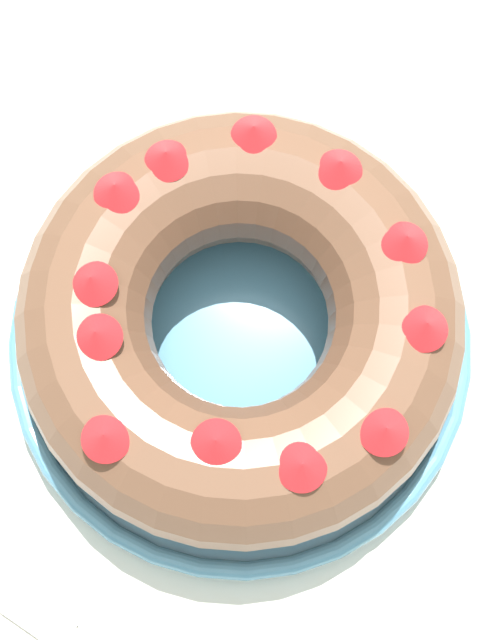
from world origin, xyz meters
name	(u,v)px	position (x,y,z in m)	size (l,w,h in m)	color
ground_plane	(241,456)	(0.00, 0.00, 0.00)	(8.00, 8.00, 0.00)	gray
dining_table	(242,340)	(0.00, 0.00, 0.69)	(1.25, 1.24, 0.78)	silver
serving_dish	(240,342)	(-0.03, -0.01, 0.79)	(0.31, 0.31, 0.02)	#518EB2
bundt_cake	(240,320)	(-0.03, -0.01, 0.84)	(0.28, 0.28, 0.10)	brown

